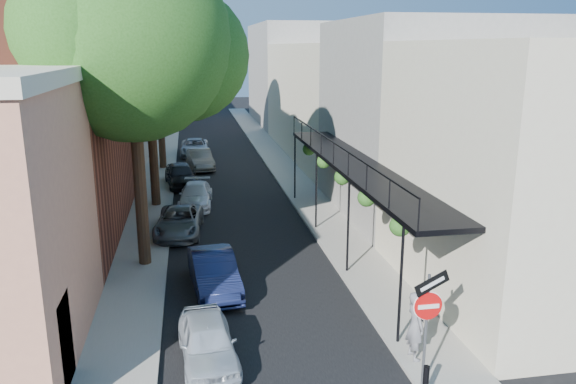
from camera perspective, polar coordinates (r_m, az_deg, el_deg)
name	(u,v)px	position (r m, az deg, el deg)	size (l,w,h in m)	color
road_surface	(219,158)	(40.71, -7.03, 3.41)	(6.00, 64.00, 0.01)	black
sidewalk_left	(162,160)	(40.70, -12.67, 3.24)	(2.00, 64.00, 0.12)	gray
sidewalk_right	(274,156)	(41.09, -1.45, 3.69)	(2.00, 64.00, 0.12)	gray
buildings_left	(74,92)	(39.46, -20.95, 9.45)	(10.10, 59.10, 12.00)	tan
buildings_right	(343,95)	(41.03, 5.64, 9.77)	(9.80, 55.00, 10.00)	beige
sign_post	(428,310)	(13.35, 14.03, -11.59)	(0.89, 0.17, 2.99)	#595B60
bollard	(426,382)	(13.65, 13.82, -18.24)	(0.14, 0.14, 0.80)	black
oak_near	(144,45)	(20.21, -14.39, 14.30)	(7.48, 6.80, 11.42)	#322214
oak_mid	(156,63)	(28.18, -13.25, 12.65)	(6.60, 6.00, 10.20)	#322214
oak_far	(163,39)	(37.20, -12.54, 14.93)	(7.70, 7.00, 11.90)	#322214
parked_car_a	(208,342)	(14.84, -8.18, -14.82)	(1.36, 3.38, 1.15)	silver
parked_car_b	(214,272)	(18.73, -7.54, -8.08)	(1.37, 3.93, 1.29)	#131A3D
parked_car_c	(179,222)	(24.44, -11.01, -2.97)	(1.87, 4.05, 1.13)	slate
parked_car_d	(196,195)	(28.55, -9.36, -0.34)	(1.58, 3.90, 1.13)	white
parked_car_e	(181,175)	(32.71, -10.84, 1.70)	(1.60, 3.97, 1.35)	black
parked_car_f	(200,159)	(37.20, -8.93, 3.30)	(1.38, 3.96, 1.31)	#655F55
parked_car_g	(195,147)	(42.10, -9.46, 4.52)	(2.00, 4.33, 1.20)	#9BA1AF
pedestrian	(415,325)	(14.84, 12.80, -13.07)	(0.66, 0.43, 1.82)	slate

